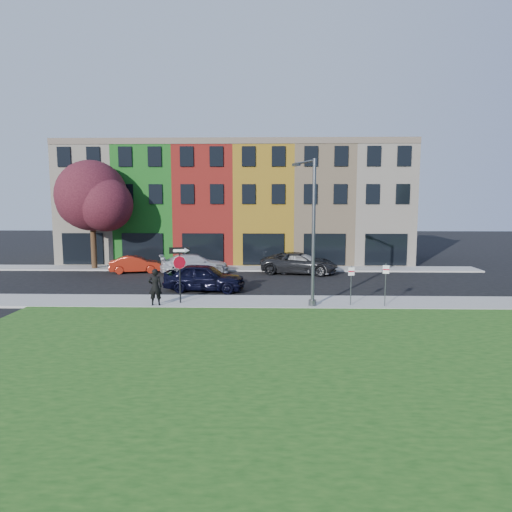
{
  "coord_description": "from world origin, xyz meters",
  "views": [
    {
      "loc": [
        0.37,
        -21.09,
        5.57
      ],
      "look_at": [
        -0.29,
        4.0,
        2.44
      ],
      "focal_mm": 32.0,
      "sensor_mm": 36.0,
      "label": 1
    }
  ],
  "objects_px": {
    "man": "(155,287)",
    "sedan_near": "(205,277)",
    "street_lamp": "(311,232)",
    "stop_sign": "(180,263)"
  },
  "relations": [
    {
      "from": "stop_sign",
      "to": "sedan_near",
      "type": "bearing_deg",
      "value": 71.38
    },
    {
      "from": "stop_sign",
      "to": "sedan_near",
      "type": "height_order",
      "value": "stop_sign"
    },
    {
      "from": "stop_sign",
      "to": "man",
      "type": "xyz_separation_m",
      "value": [
        -1.18,
        -0.57,
        -1.15
      ]
    },
    {
      "from": "stop_sign",
      "to": "street_lamp",
      "type": "xyz_separation_m",
      "value": [
        6.86,
        -0.24,
        1.66
      ]
    },
    {
      "from": "man",
      "to": "stop_sign",
      "type": "bearing_deg",
      "value": -160.82
    },
    {
      "from": "man",
      "to": "sedan_near",
      "type": "xyz_separation_m",
      "value": [
        1.95,
        4.35,
        -0.24
      ]
    },
    {
      "from": "sedan_near",
      "to": "street_lamp",
      "type": "relative_size",
      "value": 0.68
    },
    {
      "from": "stop_sign",
      "to": "sedan_near",
      "type": "xyz_separation_m",
      "value": [
        0.77,
        3.78,
        -1.39
      ]
    },
    {
      "from": "man",
      "to": "sedan_near",
      "type": "relative_size",
      "value": 0.37
    },
    {
      "from": "sedan_near",
      "to": "street_lamp",
      "type": "distance_m",
      "value": 7.91
    }
  ]
}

